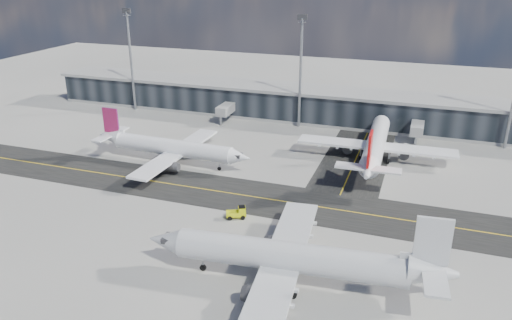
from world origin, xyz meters
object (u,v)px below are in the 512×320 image
object	(u,v)px
airliner_af	(171,148)
airliner_redtail	(376,145)
airliner_near	(294,258)
service_van	(407,148)
baggage_tug	(238,212)

from	to	relation	value
airliner_af	airliner_redtail	distance (m)	44.47
airliner_near	service_van	world-z (taller)	airliner_near
airliner_near	baggage_tug	distance (m)	20.74
airliner_af	service_van	bearing A→B (deg)	119.19
airliner_af	airliner_redtail	world-z (taller)	airliner_redtail
airliner_redtail	service_van	distance (m)	11.76
airliner_redtail	airliner_near	bearing A→B (deg)	-97.45
airliner_af	service_van	xyz separation A→B (m)	(48.10, 24.73, -2.84)
airliner_af	airliner_redtail	xyz separation A→B (m)	(41.71, 15.40, 0.39)
airliner_af	baggage_tug	world-z (taller)	airliner_af
airliner_near	baggage_tug	bearing A→B (deg)	37.57
baggage_tug	airliner_redtail	bearing A→B (deg)	125.93
airliner_redtail	baggage_tug	world-z (taller)	airliner_redtail
airliner_redtail	baggage_tug	bearing A→B (deg)	-120.81
airliner_af	baggage_tug	distance (m)	29.48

